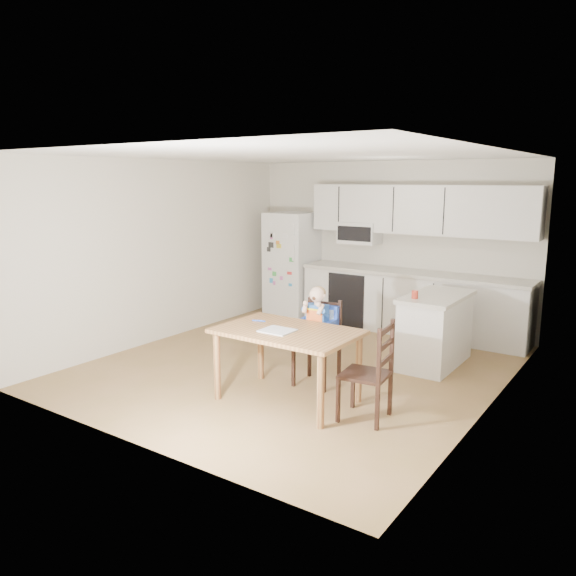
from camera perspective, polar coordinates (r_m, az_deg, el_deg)
The scene contains 10 objects.
room at distance 6.98m, azimuth 3.28°, elevation 2.90°, with size 4.52×5.01×2.51m.
refrigerator at distance 9.26m, azimuth 0.40°, elevation 2.43°, with size 0.72×0.70×1.70m, color silver.
kitchen_run at distance 8.38m, azimuth 12.45°, elevation 1.45°, with size 3.37×0.62×2.15m.
kitchen_island at distance 7.05m, azimuth 14.74°, elevation -4.10°, with size 0.62×1.18×0.87m.
red_cup at distance 6.66m, azimuth 12.76°, elevation -0.65°, with size 0.08×0.08×0.09m, color #B93321.
dining_table at distance 5.66m, azimuth -0.08°, elevation -5.25°, with size 1.40×0.90×0.75m.
napkin at distance 5.58m, azimuth -1.08°, elevation -4.35°, with size 0.32×0.27×0.01m, color #B8B8BE.
toddler_spoon at distance 5.96m, azimuth -3.10°, elevation -3.33°, with size 0.02×0.02×0.12m, color blue.
chair_booster at distance 6.15m, azimuth 3.15°, elevation -3.78°, with size 0.44×0.44×1.10m.
chair_side at distance 5.29m, azimuth 8.85°, elevation -7.81°, with size 0.47×0.47×0.95m.
Camera 1 is at (3.57, -5.44, 2.23)m, focal length 35.00 mm.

